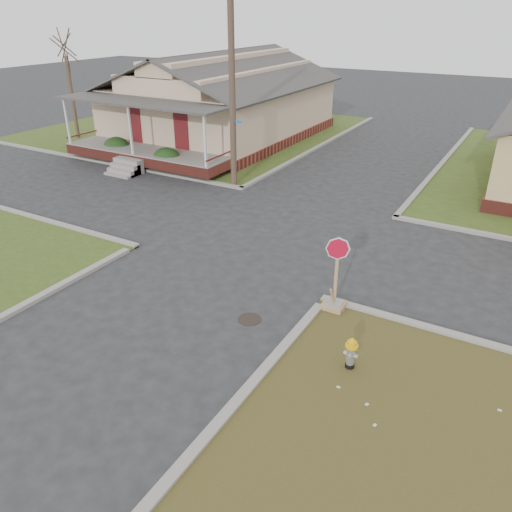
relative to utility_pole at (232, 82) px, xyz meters
The scene contains 11 objects.
ground 10.89m from the utility_pole, 64.74° to the right, with size 120.00×120.00×0.00m, color #232426.
verge_far_left 13.48m from the utility_pole, 134.04° to the left, with size 19.00×19.00×0.05m, color #354819.
curbs 7.39m from the utility_pole, 42.88° to the right, with size 80.00×40.00×0.12m, color gray, non-canonical shape.
manhole 12.29m from the utility_pole, 55.75° to the right, with size 0.64×0.64×0.01m, color black.
corner_house 9.99m from the utility_pole, 126.69° to the left, with size 10.10×15.50×5.30m.
utility_pole is the anchor object (origin of this frame).
tree_far_left 14.31m from the utility_pole, 167.34° to the left, with size 0.22×0.22×4.90m, color #3E2D24.
fire_hydrant 14.39m from the utility_pole, 46.60° to the right, with size 0.30×0.30×0.80m.
stop_sign 12.02m from the utility_pole, 43.62° to the right, with size 0.61×0.60×2.16m.
hedge_left 8.99m from the utility_pole, behind, with size 1.52×1.24×1.16m, color black.
hedge_right 5.85m from the utility_pole, behind, with size 1.49×1.22×1.14m, color black.
Camera 1 is at (7.97, -10.20, 7.53)m, focal length 35.00 mm.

